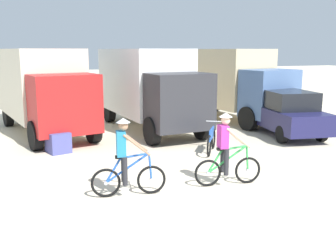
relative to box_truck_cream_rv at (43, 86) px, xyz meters
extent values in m
plane|color=beige|center=(3.25, -9.00, -1.87)|extent=(120.00, 120.00, 0.00)
cube|color=beige|center=(-0.10, 0.57, 0.13)|extent=(3.30, 5.55, 2.70)
cube|color=#B21E1E|center=(0.51, -2.78, -0.37)|extent=(2.43, 1.87, 2.00)
cube|color=black|center=(0.63, -3.47, -0.02)|extent=(2.01, 0.44, 0.80)
cylinder|color=black|center=(1.49, -2.50, -1.37)|extent=(0.49, 1.04, 1.00)
cylinder|color=black|center=(-0.51, -2.86, -1.37)|extent=(0.49, 1.04, 1.00)
cylinder|color=black|center=(0.60, 2.41, -1.37)|extent=(0.49, 1.04, 1.00)
cylinder|color=black|center=(-1.41, 2.04, -1.37)|extent=(0.49, 1.04, 1.00)
cube|color=white|center=(4.12, -0.23, 0.13)|extent=(2.80, 5.37, 2.70)
cube|color=#2D2D33|center=(4.38, -3.62, -0.37)|extent=(2.31, 1.67, 2.00)
cube|color=black|center=(4.44, -4.32, -0.02)|extent=(2.02, 0.24, 0.80)
cylinder|color=black|center=(5.39, -3.44, -1.37)|extent=(0.40, 1.02, 1.00)
cylinder|color=black|center=(3.36, -3.60, -1.37)|extent=(0.40, 1.02, 1.00)
cylinder|color=black|center=(5.01, 1.53, -1.37)|extent=(0.40, 1.02, 1.00)
cylinder|color=black|center=(2.97, 1.37, -1.37)|extent=(0.40, 1.02, 1.00)
cube|color=#CCB78E|center=(8.43, 0.77, 0.13)|extent=(3.17, 5.51, 2.70)
cube|color=#4C6B9E|center=(8.96, -2.59, -0.37)|extent=(2.40, 1.82, 2.00)
cube|color=black|center=(9.06, -3.28, -0.02)|extent=(2.01, 0.39, 0.80)
cylinder|color=black|center=(9.95, -2.33, -1.37)|extent=(0.47, 1.04, 1.00)
cylinder|color=black|center=(7.93, -2.65, -1.37)|extent=(0.47, 1.04, 1.00)
cylinder|color=black|center=(9.18, 2.60, -1.37)|extent=(0.47, 1.04, 1.00)
cylinder|color=black|center=(7.16, 2.28, -1.37)|extent=(0.47, 1.04, 1.00)
cube|color=#1E1E4C|center=(8.79, -3.92, -1.17)|extent=(2.48, 4.45, 0.76)
cube|color=black|center=(8.76, -4.07, -0.45)|extent=(1.95, 2.35, 0.68)
cylinder|color=black|center=(8.25, -2.50, -1.55)|extent=(0.33, 0.67, 0.64)
cylinder|color=black|center=(9.79, -2.78, -1.55)|extent=(0.33, 0.67, 0.64)
cylinder|color=black|center=(7.79, -5.06, -1.55)|extent=(0.33, 0.67, 0.64)
cylinder|color=black|center=(9.33, -5.34, -1.55)|extent=(0.33, 0.67, 0.64)
torus|color=black|center=(1.78, -8.10, -1.53)|extent=(0.68, 0.17, 0.68)
cylinder|color=silver|center=(1.78, -8.10, -1.53)|extent=(0.09, 0.09, 0.08)
torus|color=black|center=(0.74, -7.93, -1.53)|extent=(0.68, 0.17, 0.68)
cylinder|color=silver|center=(0.74, -7.93, -1.53)|extent=(0.09, 0.09, 0.08)
cylinder|color=blue|center=(1.24, -8.01, -1.21)|extent=(1.02, 0.21, 0.68)
cylinder|color=blue|center=(1.41, -8.04, -0.93)|extent=(0.66, 0.15, 0.13)
cylinder|color=blue|center=(0.91, -7.96, -1.25)|extent=(0.39, 0.11, 0.59)
cylinder|color=blue|center=(1.75, -8.10, -1.21)|extent=(0.11, 0.07, 0.64)
cylinder|color=silver|center=(1.73, -8.09, -0.89)|extent=(0.12, 0.52, 0.04)
cube|color=black|center=(1.08, -7.99, -0.94)|extent=(0.26, 0.16, 0.06)
cube|color=teal|center=(1.10, -7.99, -0.63)|extent=(0.25, 0.35, 0.56)
sphere|color=#A87A5B|center=(1.16, -8.00, -0.23)|extent=(0.22, 0.22, 0.22)
cone|color=silver|center=(1.16, -8.00, -0.10)|extent=(0.32, 0.32, 0.10)
cylinder|color=#26262B|center=(1.18, -7.87, -1.24)|extent=(0.12, 0.12, 0.66)
cylinder|color=#26262B|center=(1.14, -8.13, -1.24)|extent=(0.12, 0.12, 0.66)
cylinder|color=#A87A5B|center=(1.46, -7.87, -0.65)|extent=(0.63, 0.11, 0.53)
cylinder|color=#A87A5B|center=(1.41, -8.22, -0.65)|extent=(0.62, 0.19, 0.53)
torus|color=black|center=(4.27, -8.29, -1.53)|extent=(0.68, 0.16, 0.68)
cylinder|color=silver|center=(4.27, -8.29, -1.53)|extent=(0.09, 0.09, 0.08)
torus|color=black|center=(3.23, -8.13, -1.53)|extent=(0.68, 0.16, 0.68)
cylinder|color=silver|center=(3.23, -8.13, -1.53)|extent=(0.09, 0.09, 0.08)
cylinder|color=green|center=(3.72, -8.21, -1.21)|extent=(1.02, 0.21, 0.68)
cylinder|color=green|center=(3.89, -8.24, -0.93)|extent=(0.66, 0.15, 0.13)
cylinder|color=green|center=(3.40, -8.16, -1.25)|extent=(0.39, 0.11, 0.59)
cylinder|color=green|center=(4.24, -8.29, -1.21)|extent=(0.11, 0.06, 0.64)
cylinder|color=silver|center=(4.22, -8.29, -0.89)|extent=(0.11, 0.52, 0.04)
cube|color=black|center=(3.57, -8.19, -0.94)|extent=(0.26, 0.16, 0.06)
cube|color=#AD2D8C|center=(3.59, -8.19, -0.63)|extent=(0.25, 0.35, 0.56)
sphere|color=beige|center=(3.65, -8.20, -0.23)|extent=(0.22, 0.22, 0.22)
cone|color=silver|center=(3.65, -8.20, -0.10)|extent=(0.32, 0.32, 0.10)
cylinder|color=#26262B|center=(3.67, -8.07, -1.24)|extent=(0.12, 0.12, 0.66)
cylinder|color=#26262B|center=(3.63, -8.33, -1.24)|extent=(0.12, 0.12, 0.66)
cylinder|color=beige|center=(3.95, -8.06, -0.65)|extent=(0.63, 0.10, 0.53)
cylinder|color=beige|center=(3.90, -8.42, -0.65)|extent=(0.62, 0.19, 0.53)
torus|color=black|center=(5.13, -4.85, -1.53)|extent=(0.44, 0.59, 0.68)
torus|color=black|center=(4.52, -5.70, -1.53)|extent=(0.44, 0.59, 0.68)
cube|color=blue|center=(4.83, -5.27, -1.25)|extent=(0.55, 0.75, 0.36)
cylinder|color=silver|center=(5.10, -4.89, -0.92)|extent=(0.43, 0.32, 0.04)
cube|color=#4C5199|center=(0.15, -3.43, -1.54)|extent=(0.83, 0.90, 0.67)
camera|label=1|loc=(-1.01, -16.27, 1.43)|focal=41.58mm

